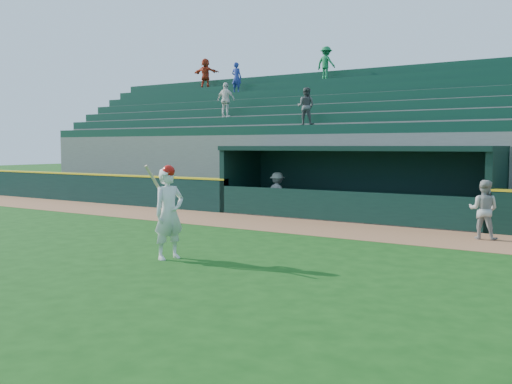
% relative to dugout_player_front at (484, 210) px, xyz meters
% --- Properties ---
extents(ground, '(120.00, 120.00, 0.00)m').
position_rel_dugout_player_front_xyz_m(ground, '(-4.70, -5.35, -0.79)').
color(ground, '#144210').
rests_on(ground, ground).
extents(warning_track, '(40.00, 3.00, 0.01)m').
position_rel_dugout_player_front_xyz_m(warning_track, '(-4.70, -0.45, -0.78)').
color(warning_track, '#97603C').
rests_on(warning_track, ground).
extents(field_wall_left, '(15.50, 0.30, 1.20)m').
position_rel_dugout_player_front_xyz_m(field_wall_left, '(-16.95, 1.20, -0.19)').
color(field_wall_left, black).
rests_on(field_wall_left, ground).
extents(wall_stripe_left, '(15.50, 0.32, 0.06)m').
position_rel_dugout_player_front_xyz_m(wall_stripe_left, '(-16.95, 1.20, 0.44)').
color(wall_stripe_left, yellow).
rests_on(wall_stripe_left, field_wall_left).
extents(dugout_player_front, '(0.76, 0.60, 1.57)m').
position_rel_dugout_player_front_xyz_m(dugout_player_front, '(0.00, 0.00, 0.00)').
color(dugout_player_front, '#9E9E99').
rests_on(dugout_player_front, ground).
extents(dugout_player_inside, '(0.98, 0.58, 1.51)m').
position_rel_dugout_player_front_xyz_m(dugout_player_inside, '(-7.51, 2.03, -0.03)').
color(dugout_player_inside, '#A6A7A1').
rests_on(dugout_player_inside, ground).
extents(dugout, '(9.40, 2.80, 2.46)m').
position_rel_dugout_player_front_xyz_m(dugout, '(-4.70, 2.65, 0.57)').
color(dugout, '#60605C').
rests_on(dugout, ground).
extents(stands, '(34.50, 6.26, 7.05)m').
position_rel_dugout_player_front_xyz_m(stands, '(-4.69, 7.22, 1.61)').
color(stands, slate).
rests_on(stands, ground).
extents(batter_at_plate, '(0.65, 0.89, 2.06)m').
position_rel_dugout_player_front_xyz_m(batter_at_plate, '(-5.19, -6.47, 0.24)').
color(batter_at_plate, silver).
rests_on(batter_at_plate, ground).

